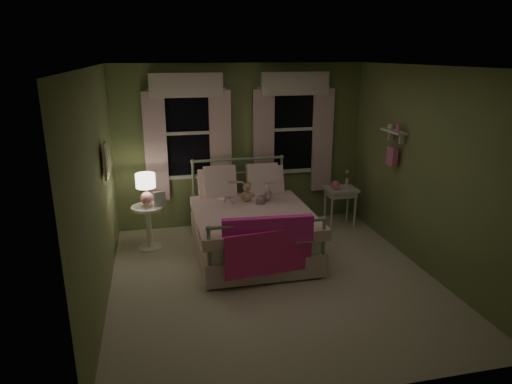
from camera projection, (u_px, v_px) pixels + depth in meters
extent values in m
plane|color=silver|center=(274.00, 279.00, 5.77)|extent=(4.20, 4.20, 0.00)
plane|color=white|center=(276.00, 66.00, 5.01)|extent=(4.20, 4.20, 0.00)
plane|color=#7E8E55|center=(241.00, 146.00, 7.35)|extent=(4.00, 0.00, 4.00)
plane|color=#7E8E55|center=(346.00, 253.00, 3.43)|extent=(4.00, 0.00, 4.00)
plane|color=#7E8E55|center=(98.00, 191.00, 4.97)|extent=(0.00, 4.20, 4.20)
plane|color=#7E8E55|center=(426.00, 171.00, 5.81)|extent=(0.00, 4.20, 4.20)
cube|color=white|center=(251.00, 225.00, 6.43)|extent=(1.44, 1.94, 0.26)
cube|color=white|center=(251.00, 241.00, 6.50)|extent=(1.54, 2.02, 0.30)
cube|color=white|center=(253.00, 216.00, 6.24)|extent=(1.58, 1.75, 0.14)
cylinder|color=#9EB793|center=(202.00, 237.00, 6.32)|extent=(0.04, 1.90, 0.04)
cylinder|color=#9EB793|center=(298.00, 229.00, 6.61)|extent=(0.04, 1.90, 0.04)
cylinder|color=#9EB793|center=(194.00, 197.00, 7.14)|extent=(0.04, 0.04, 1.15)
cylinder|color=#9EB793|center=(281.00, 192.00, 7.44)|extent=(0.04, 0.04, 1.15)
sphere|color=#9EB793|center=(192.00, 162.00, 6.97)|extent=(0.07, 0.07, 0.07)
sphere|color=#9EB793|center=(282.00, 157.00, 7.27)|extent=(0.07, 0.07, 0.07)
cylinder|color=#9EB793|center=(238.00, 159.00, 7.12)|extent=(1.42, 0.04, 0.04)
cylinder|color=#9EB793|center=(238.00, 173.00, 7.19)|extent=(1.38, 0.03, 0.03)
cylinder|color=#9EB793|center=(209.00, 260.00, 5.38)|extent=(0.04, 0.04, 0.80)
cylinder|color=#9EB793|center=(323.00, 249.00, 5.68)|extent=(0.04, 0.04, 0.80)
sphere|color=#9EB793|center=(208.00, 229.00, 5.26)|extent=(0.07, 0.07, 0.07)
sphere|color=#9EB793|center=(324.00, 219.00, 5.56)|extent=(0.07, 0.07, 0.07)
cylinder|color=#9EB793|center=(268.00, 224.00, 5.41)|extent=(1.42, 0.04, 0.04)
cube|color=white|center=(217.00, 187.00, 6.89)|extent=(0.55, 0.32, 0.57)
cube|color=white|center=(266.00, 184.00, 7.05)|extent=(0.55, 0.32, 0.57)
cube|color=white|center=(220.00, 182.00, 6.88)|extent=(0.48, 0.30, 0.51)
cube|color=white|center=(262.00, 179.00, 7.02)|extent=(0.48, 0.30, 0.51)
cube|color=#FF31B7|center=(268.00, 230.00, 5.44)|extent=(1.10, 0.17, 0.32)
cube|color=#FB3195|center=(269.00, 253.00, 5.45)|extent=(1.10, 0.16, 0.55)
imported|color=#F7D1DD|center=(226.00, 184.00, 6.65)|extent=(0.29, 0.23, 0.68)
imported|color=#F7D1DD|center=(263.00, 180.00, 6.76)|extent=(0.44, 0.40, 0.74)
imported|color=beige|center=(228.00, 185.00, 6.40)|extent=(0.22, 0.16, 0.26)
imported|color=beige|center=(267.00, 186.00, 6.53)|extent=(0.21, 0.14, 0.26)
sphere|color=tan|center=(247.00, 196.00, 6.61)|extent=(0.16, 0.16, 0.16)
sphere|color=tan|center=(247.00, 187.00, 6.55)|extent=(0.11, 0.11, 0.11)
sphere|color=tan|center=(244.00, 184.00, 6.53)|extent=(0.04, 0.04, 0.04)
sphere|color=tan|center=(250.00, 184.00, 6.55)|extent=(0.04, 0.04, 0.04)
sphere|color=tan|center=(242.00, 196.00, 6.56)|extent=(0.06, 0.06, 0.06)
sphere|color=tan|center=(252.00, 195.00, 6.60)|extent=(0.06, 0.06, 0.06)
sphere|color=#8C6B51|center=(248.00, 189.00, 6.50)|extent=(0.04, 0.04, 0.04)
cylinder|color=white|center=(147.00, 208.00, 6.50)|extent=(0.46, 0.46, 0.04)
cylinder|color=white|center=(149.00, 228.00, 6.59)|extent=(0.08, 0.08, 0.60)
cylinder|color=white|center=(150.00, 247.00, 6.68)|extent=(0.34, 0.34, 0.03)
sphere|color=pink|center=(147.00, 198.00, 6.46)|extent=(0.18, 0.18, 0.18)
cylinder|color=pink|center=(146.00, 190.00, 6.42)|extent=(0.03, 0.03, 0.11)
cylinder|color=#FFEAC6|center=(145.00, 181.00, 6.38)|extent=(0.27, 0.27, 0.20)
imported|color=beige|center=(155.00, 207.00, 6.44)|extent=(0.20, 0.25, 0.02)
cube|color=white|center=(341.00, 189.00, 7.37)|extent=(0.50, 0.40, 0.04)
cube|color=white|center=(341.00, 193.00, 7.39)|extent=(0.44, 0.34, 0.08)
cylinder|color=white|center=(332.00, 212.00, 7.28)|extent=(0.04, 0.04, 0.60)
cylinder|color=white|center=(355.00, 210.00, 7.37)|extent=(0.04, 0.04, 0.60)
cylinder|color=white|center=(325.00, 206.00, 7.56)|extent=(0.04, 0.04, 0.60)
cylinder|color=white|center=(347.00, 204.00, 7.65)|extent=(0.04, 0.04, 0.60)
sphere|color=pink|center=(335.00, 185.00, 7.33)|extent=(0.14, 0.14, 0.14)
cube|color=pink|center=(337.00, 188.00, 7.25)|extent=(0.11, 0.06, 0.04)
cylinder|color=white|center=(347.00, 183.00, 7.42)|extent=(0.05, 0.05, 0.14)
cylinder|color=#4C7F3F|center=(347.00, 176.00, 7.38)|extent=(0.01, 0.01, 0.12)
sphere|color=pink|center=(347.00, 172.00, 7.36)|extent=(0.06, 0.06, 0.06)
cube|color=black|center=(188.00, 133.00, 7.09)|extent=(0.76, 0.02, 1.35)
cube|color=white|center=(186.00, 87.00, 6.86)|extent=(0.84, 0.05, 0.06)
cube|color=white|center=(190.00, 177.00, 7.27)|extent=(0.84, 0.05, 0.06)
cube|color=white|center=(162.00, 134.00, 6.98)|extent=(0.06, 0.05, 1.40)
cube|color=white|center=(214.00, 132.00, 7.15)|extent=(0.06, 0.05, 1.40)
cube|color=white|center=(188.00, 133.00, 7.07)|extent=(0.76, 0.04, 0.05)
cube|color=silver|center=(156.00, 148.00, 6.98)|extent=(0.34, 0.06, 1.70)
cube|color=white|center=(221.00, 145.00, 7.19)|extent=(0.34, 0.06, 1.70)
cube|color=white|center=(186.00, 85.00, 6.79)|extent=(1.10, 0.08, 0.36)
cylinder|color=white|center=(186.00, 89.00, 6.85)|extent=(1.20, 0.03, 0.03)
cube|color=black|center=(292.00, 129.00, 7.44)|extent=(0.76, 0.02, 1.35)
cube|color=white|center=(294.00, 85.00, 7.22)|extent=(0.84, 0.05, 0.06)
cube|color=white|center=(292.00, 171.00, 7.63)|extent=(0.84, 0.05, 0.06)
cube|color=white|center=(269.00, 130.00, 7.34)|extent=(0.06, 0.05, 1.40)
cube|color=white|center=(316.00, 128.00, 7.51)|extent=(0.06, 0.05, 1.40)
cube|color=white|center=(293.00, 129.00, 7.42)|extent=(0.76, 0.04, 0.05)
cube|color=silver|center=(264.00, 143.00, 7.33)|extent=(0.34, 0.06, 1.70)
cube|color=silver|center=(322.00, 141.00, 7.54)|extent=(0.34, 0.06, 1.70)
cube|color=white|center=(295.00, 84.00, 7.15)|extent=(1.10, 0.08, 0.36)
cylinder|color=white|center=(294.00, 87.00, 7.20)|extent=(1.20, 0.03, 0.03)
cube|color=white|center=(394.00, 131.00, 6.32)|extent=(0.15, 0.50, 0.03)
cube|color=white|center=(401.00, 139.00, 6.21)|extent=(0.06, 0.03, 0.14)
cube|color=white|center=(391.00, 135.00, 6.49)|extent=(0.06, 0.03, 0.14)
cylinder|color=pink|center=(398.00, 127.00, 6.21)|extent=(0.06, 0.06, 0.10)
sphere|color=white|center=(391.00, 127.00, 6.40)|extent=(0.08, 0.08, 0.08)
cube|color=pink|center=(392.00, 156.00, 6.43)|extent=(0.08, 0.18, 0.26)
cube|color=beige|center=(106.00, 161.00, 5.49)|extent=(0.03, 0.32, 0.42)
cube|color=silver|center=(107.00, 161.00, 5.49)|extent=(0.01, 0.25, 0.34)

